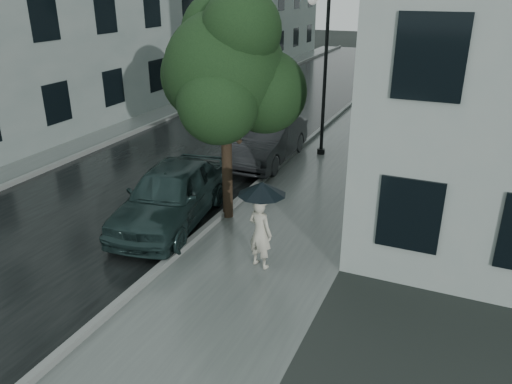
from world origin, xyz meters
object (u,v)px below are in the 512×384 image
at_px(pedestrian, 260,233).
at_px(car_near, 171,194).
at_px(lamp_post, 321,68).
at_px(street_tree, 227,70).
at_px(car_far, 268,140).

distance_m(pedestrian, car_near, 3.17).
bearing_deg(lamp_post, street_tree, -98.01).
height_order(pedestrian, car_near, pedestrian).
xyz_separation_m(street_tree, car_near, (-1.18, -1.00, -3.07)).
xyz_separation_m(pedestrian, street_tree, (-1.78, 2.11, 3.05)).
distance_m(street_tree, car_near, 3.44).
height_order(pedestrian, street_tree, street_tree).
xyz_separation_m(pedestrian, car_far, (-2.53, 6.58, -0.06)).
distance_m(street_tree, car_far, 5.50).
distance_m(car_near, car_far, 5.49).
bearing_deg(car_far, pedestrian, -70.71).
bearing_deg(lamp_post, car_near, -106.59).
bearing_deg(car_far, lamp_post, 46.38).
distance_m(lamp_post, car_far, 3.10).
xyz_separation_m(lamp_post, car_near, (-1.79, -6.98, -2.31)).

